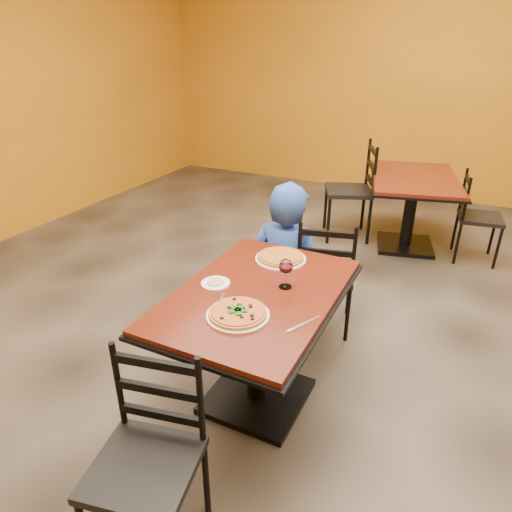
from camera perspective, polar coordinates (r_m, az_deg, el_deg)
The scene contains 18 objects.
floor at distance 3.21m, azimuth 4.17°, elevation -12.02°, with size 7.00×8.00×0.01m, color black.
wall_back at distance 6.45m, azimuth 19.29°, elevation 20.35°, with size 7.00×0.01×3.00m, color #C67816.
table_main at distance 2.51m, azimuth 0.16°, elevation -8.30°, with size 0.83×1.23×0.75m.
table_second at distance 4.78m, azimuth 19.13°, elevation 7.23°, with size 1.08×1.38×0.75m.
chair_main_near at distance 2.00m, azimuth -13.98°, elevation -24.67°, with size 0.40×0.40×0.88m, color black, non-canonical shape.
chair_main_far at distance 3.30m, azimuth 8.81°, elevation -2.03°, with size 0.40×0.40×0.88m, color black, non-canonical shape.
chair_second_left at distance 4.90m, azimuth 11.61°, elevation 8.02°, with size 0.46×0.46×1.02m, color black, non-canonical shape.
chair_second_right at distance 4.80m, azimuth 26.47°, elevation 4.30°, with size 0.38×0.38×0.85m, color black, non-canonical shape.
diner at distance 3.24m, azimuth 3.92°, elevation -0.06°, with size 0.57×0.37×1.11m, color #1A4993.
plate_main at distance 2.21m, azimuth -2.31°, elevation -7.47°, with size 0.31×0.31×0.01m, color white.
pizza_main at distance 2.20m, azimuth -2.31°, elevation -7.12°, with size 0.28×0.28×0.02m, color maroon.
plate_far at distance 2.75m, azimuth 3.14°, elevation -0.36°, with size 0.31×0.31×0.01m, color white.
pizza_far at distance 2.74m, azimuth 3.14°, elevation -0.06°, with size 0.28×0.28×0.02m, color #B16922.
side_plate at distance 2.48m, azimuth -5.13°, elevation -3.46°, with size 0.16×0.16×0.01m, color white.
dip at distance 2.48m, azimuth -5.14°, elevation -3.28°, with size 0.09×0.09×0.01m, color tan.
wine_glass at distance 2.41m, azimuth 3.78°, elevation -2.06°, with size 0.08×0.08×0.18m, color white, non-canonical shape.
fork at distance 2.33m, azimuth -4.37°, elevation -5.70°, with size 0.01×0.19×0.00m, color silver.
knife at distance 2.16m, azimuth 6.03°, elevation -8.53°, with size 0.01×0.21×0.00m, color silver.
Camera 1 is at (0.91, -2.37, 1.97)m, focal length 31.65 mm.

